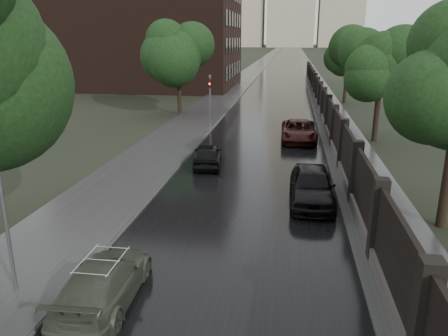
% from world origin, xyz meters
% --- Properties ---
extents(road, '(8.00, 420.00, 0.02)m').
position_xyz_m(road, '(0.00, 190.00, 0.01)').
color(road, black).
rests_on(road, ground).
extents(sidewalk_left, '(4.00, 420.00, 0.16)m').
position_xyz_m(sidewalk_left, '(-6.00, 190.00, 0.08)').
color(sidewalk_left, '#2D2D2D').
rests_on(sidewalk_left, ground).
extents(verge_right, '(3.00, 420.00, 0.08)m').
position_xyz_m(verge_right, '(5.50, 190.00, 0.04)').
color(verge_right, '#2D2D2D').
rests_on(verge_right, ground).
extents(fence_right, '(0.45, 75.72, 2.70)m').
position_xyz_m(fence_right, '(4.60, 32.01, 1.01)').
color(fence_right, '#383533').
rests_on(fence_right, ground).
extents(tree_left_far, '(4.25, 4.25, 7.39)m').
position_xyz_m(tree_left_far, '(-8.00, 30.00, 5.24)').
color(tree_left_far, black).
rests_on(tree_left_far, ground).
extents(tree_right_b, '(4.08, 4.08, 7.01)m').
position_xyz_m(tree_right_b, '(7.50, 22.00, 4.95)').
color(tree_right_b, black).
rests_on(tree_right_b, ground).
extents(tree_right_c, '(4.08, 4.08, 7.01)m').
position_xyz_m(tree_right_c, '(7.50, 40.00, 4.95)').
color(tree_right_c, black).
rests_on(tree_right_c, ground).
extents(lamp_post, '(0.25, 0.12, 5.11)m').
position_xyz_m(lamp_post, '(-5.40, 1.50, 2.67)').
color(lamp_post, '#59595E').
rests_on(lamp_post, ground).
extents(traffic_light, '(0.16, 0.32, 4.00)m').
position_xyz_m(traffic_light, '(-4.30, 24.99, 2.40)').
color(traffic_light, '#59595E').
rests_on(traffic_light, ground).
extents(brick_building, '(24.00, 18.00, 20.00)m').
position_xyz_m(brick_building, '(-18.00, 52.00, 10.00)').
color(brick_building, black).
rests_on(brick_building, ground).
extents(volga_sedan, '(1.87, 4.25, 1.22)m').
position_xyz_m(volga_sedan, '(-2.87, 1.51, 0.61)').
color(volga_sedan, '#404739').
rests_on(volga_sedan, ground).
extents(hatchback_left, '(1.93, 3.80, 1.24)m').
position_xyz_m(hatchback_left, '(-2.53, 14.46, 0.62)').
color(hatchback_left, black).
rests_on(hatchback_left, ground).
extents(car_right_near, '(1.86, 4.56, 1.55)m').
position_xyz_m(car_right_near, '(2.82, 9.73, 0.77)').
color(car_right_near, black).
rests_on(car_right_near, ground).
extents(car_right_far, '(2.39, 5.04, 1.39)m').
position_xyz_m(car_right_far, '(2.44, 21.24, 0.69)').
color(car_right_far, black).
rests_on(car_right_far, ground).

